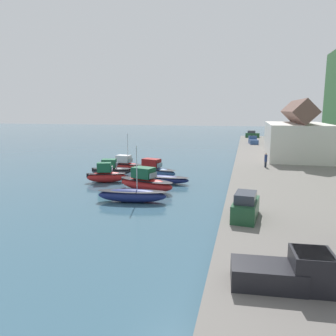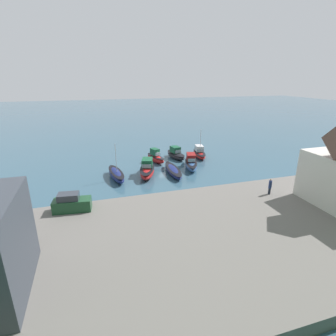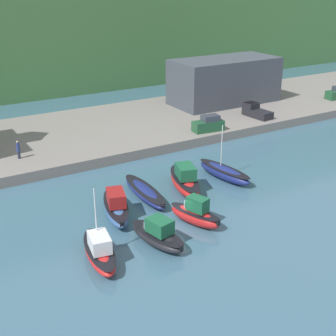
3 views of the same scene
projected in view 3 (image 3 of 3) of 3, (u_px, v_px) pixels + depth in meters
name	position (u px, v px, depth m)	size (l,w,h in m)	color
ground_plane	(176.00, 224.00, 42.34)	(320.00, 320.00, 0.00)	#385B70
quay_promenade	(72.00, 136.00, 63.22)	(138.48, 21.89, 1.25)	slate
yacht_club_building	(225.00, 81.00, 76.33)	(17.55, 8.20, 7.18)	#3D424C
moored_boat_0	(116.00, 206.00, 43.39)	(4.18, 7.77, 2.62)	#33568E
moored_boat_1	(145.00, 192.00, 47.09)	(2.34, 8.46, 1.09)	navy
moored_boat_2	(185.00, 181.00, 48.60)	(4.50, 7.90, 2.86)	red
moored_boat_3	(224.00, 173.00, 51.30)	(2.79, 7.72, 6.07)	navy
moored_boat_4	(99.00, 251.00, 36.59)	(3.18, 6.97, 5.98)	red
moored_boat_5	(158.00, 235.00, 38.72)	(3.28, 6.26, 2.47)	black
moored_boat_6	(195.00, 214.00, 41.89)	(3.22, 5.60, 2.72)	red
parked_car_2	(208.00, 124.00, 63.12)	(4.38, 2.26, 2.16)	#1E4C2D
pickup_truck_0	(255.00, 111.00, 69.69)	(2.27, 4.85, 1.90)	black
person_on_quay	(18.00, 149.00, 53.50)	(0.40, 0.40, 2.14)	#232838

